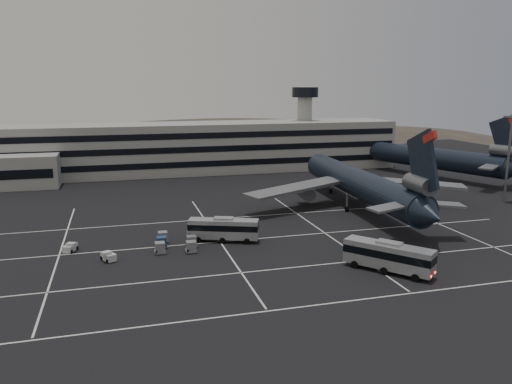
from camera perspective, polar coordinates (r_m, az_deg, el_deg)
ground at (r=77.51m, az=0.84°, el=-6.21°), size 260.00×260.00×0.00m
lane_markings at (r=78.43m, az=1.36°, el=-5.99°), size 90.00×55.62×0.01m
terminal at (r=143.93m, az=-8.36°, el=4.94°), size 125.00×26.00×24.00m
hills at (r=246.42m, az=-6.37°, el=3.42°), size 352.00×180.00×44.00m
lightpole_right at (r=117.09m, az=26.98°, el=4.60°), size 2.40×2.40×18.28m
trijet_main at (r=101.52m, az=11.77°, el=0.96°), size 47.39×57.66×18.08m
trijet_far at (r=144.53m, az=18.80°, el=3.86°), size 27.68×55.83×18.08m
bus_near at (r=68.74m, az=14.90°, el=-7.01°), size 9.59×11.01×4.20m
bus_far at (r=79.47m, az=-3.73°, el=-4.16°), size 11.30×6.42×3.93m
tug_a at (r=79.72m, az=-20.50°, el=-5.97°), size 2.24×2.71×1.51m
tug_b at (r=73.96m, az=-16.47°, el=-7.07°), size 2.39×2.79×1.55m
uld_cluster at (r=77.86m, az=-9.07°, el=-5.65°), size 7.46×8.43×1.69m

